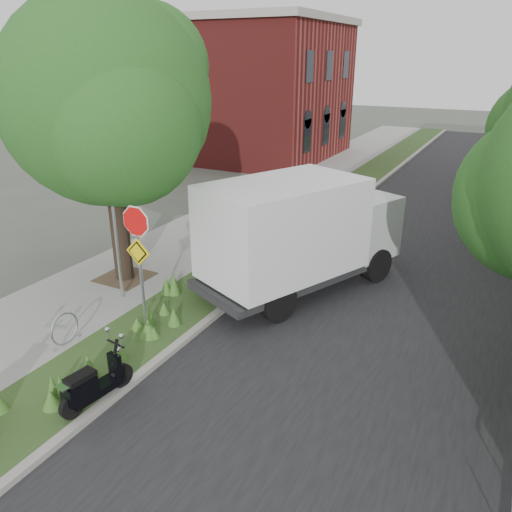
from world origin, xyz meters
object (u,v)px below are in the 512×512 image
(utility_cabinet, at_px, (212,206))
(box_truck, at_px, (299,230))
(scooter_far, at_px, (89,389))
(sign_assembly, at_px, (138,245))

(utility_cabinet, bearing_deg, box_truck, -36.02)
(scooter_far, distance_m, utility_cabinet, 11.16)
(scooter_far, relative_size, utility_cabinet, 1.21)
(sign_assembly, distance_m, scooter_far, 3.21)
(box_truck, height_order, utility_cabinet, box_truck)
(sign_assembly, distance_m, utility_cabinet, 8.67)
(box_truck, bearing_deg, scooter_far, -101.08)
(sign_assembly, height_order, box_truck, sign_assembly)
(sign_assembly, relative_size, scooter_far, 2.00)
(scooter_far, bearing_deg, box_truck, 78.92)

